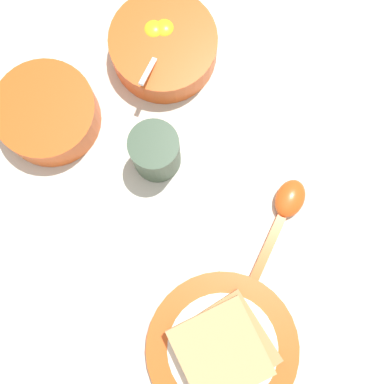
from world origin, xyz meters
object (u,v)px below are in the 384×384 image
object	(u,v)px
soup_spoon	(285,209)
drinking_cup	(155,152)
toast_plate	(222,349)
egg_bowl	(164,46)
toast_sandwich	(223,349)
congee_bowl	(47,113)

from	to	relation	value
soup_spoon	drinking_cup	size ratio (longest dim) A/B	1.73
toast_plate	drinking_cup	distance (m)	0.28
egg_bowl	drinking_cup	distance (m)	0.16
toast_sandwich	soup_spoon	bearing A→B (deg)	17.24
toast_plate	drinking_cup	world-z (taller)	drinking_cup
egg_bowl	toast_plate	xyz separation A→B (m)	(-0.25, -0.35, -0.02)
drinking_cup	congee_bowl	bearing A→B (deg)	111.86
egg_bowl	toast_sandwich	distance (m)	0.43
toast_sandwich	toast_plate	bearing A→B (deg)	-122.67
egg_bowl	toast_sandwich	size ratio (longest dim) A/B	1.08
toast_sandwich	soup_spoon	size ratio (longest dim) A/B	0.92
soup_spoon	drinking_cup	distance (m)	0.20
toast_plate	egg_bowl	bearing A→B (deg)	54.02
toast_plate	drinking_cup	size ratio (longest dim) A/B	2.28
toast_sandwich	soup_spoon	world-z (taller)	toast_sandwich
soup_spoon	toast_plate	bearing A→B (deg)	-162.26
egg_bowl	drinking_cup	xyz separation A→B (m)	(-0.12, -0.10, 0.02)
soup_spoon	congee_bowl	distance (m)	0.36
soup_spoon	congee_bowl	xyz separation A→B (m)	(-0.13, 0.34, 0.02)
soup_spoon	toast_sandwich	bearing A→B (deg)	-162.76
egg_bowl	congee_bowl	distance (m)	0.19
toast_sandwich	congee_bowl	distance (m)	0.40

